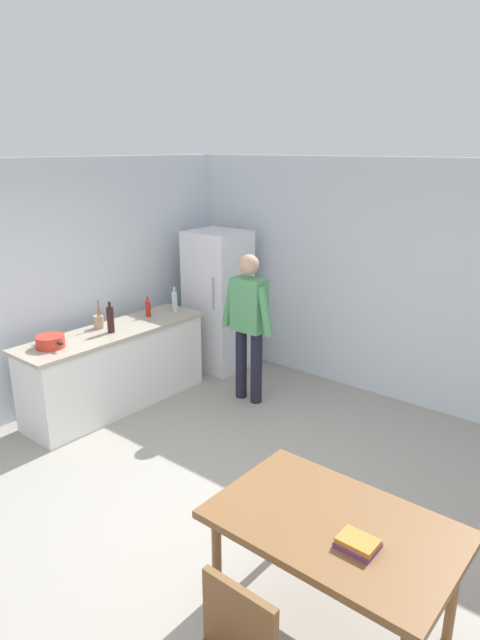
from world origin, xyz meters
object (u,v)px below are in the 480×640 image
at_px(person, 249,319).
at_px(bottle_sauce_red, 148,309).
at_px(utensil_jar, 99,321).
at_px(book_stack, 358,543).
at_px(bottle_water_clear, 175,301).
at_px(bottle_wine_dark, 110,319).
at_px(dining_table, 334,533).
at_px(refrigerator, 218,301).
at_px(cooking_pot, 50,342).

distance_m(person, bottle_sauce_red, 1.22).
xyz_separation_m(utensil_jar, book_stack, (3.76, -1.14, -0.20)).
distance_m(utensil_jar, bottle_water_clear, 1.00).
bearing_deg(person, utensil_jar, -137.42).
distance_m(bottle_wine_dark, bottle_water_clear, 0.99).
distance_m(person, bottle_water_clear, 1.05).
xyz_separation_m(dining_table, book_stack, (0.20, -0.11, 0.10)).
xyz_separation_m(person, dining_table, (2.35, -2.15, -0.31)).
relative_size(utensil_jar, bottle_water_clear, 1.07).
distance_m(bottle_wine_dark, bottle_sauce_red, 0.65).
relative_size(person, book_stack, 7.96).
xyz_separation_m(refrigerator, bottle_sauce_red, (-0.17, -1.04, 0.10)).
relative_size(dining_table, book_stack, 6.56).
xyz_separation_m(person, bottle_sauce_red, (-1.12, -0.48, 0.02)).
bearing_deg(person, bottle_wine_dark, -131.54).
relative_size(dining_table, cooking_pot, 3.50).
distance_m(bottle_sauce_red, book_stack, 4.08).
distance_m(dining_table, bottle_water_clear, 3.96).
bearing_deg(dining_table, bottle_wine_dark, 162.91).
distance_m(cooking_pot, bottle_sauce_red, 1.31).
bearing_deg(bottle_wine_dark, utensil_jar, 178.61).
xyz_separation_m(refrigerator, book_stack, (3.50, -2.81, -0.12)).
relative_size(bottle_wine_dark, bottle_sauce_red, 1.42).
bearing_deg(bottle_wine_dark, dining_table, -17.09).
xyz_separation_m(person, utensil_jar, (-1.21, -1.11, 0.00)).
bearing_deg(utensil_jar, bottle_water_clear, 80.09).
height_order(bottle_water_clear, bottle_sauce_red, bottle_water_clear).
height_order(bottle_water_clear, book_stack, bottle_water_clear).
xyz_separation_m(dining_table, bottle_sauce_red, (-3.47, 1.66, 0.32)).
height_order(person, book_stack, person).
xyz_separation_m(refrigerator, cooking_pot, (-0.13, -2.35, 0.06)).
distance_m(refrigerator, bottle_water_clear, 0.70).
bearing_deg(bottle_water_clear, person, 7.11).
distance_m(refrigerator, bottle_sauce_red, 1.05).
bearing_deg(refrigerator, book_stack, -38.72).
bearing_deg(bottle_sauce_red, cooking_pot, -88.22).
relative_size(utensil_jar, bottle_sauce_red, 1.33).
bearing_deg(dining_table, bottle_water_clear, 149.26).
distance_m(refrigerator, dining_table, 4.27).
xyz_separation_m(refrigerator, bottle_wine_dark, (-0.04, -1.67, 0.15)).
bearing_deg(bottle_wine_dark, book_stack, -17.77).
bearing_deg(bottle_water_clear, bottle_wine_dark, -87.18).
distance_m(dining_table, bottle_wine_dark, 3.52).
bearing_deg(bottle_wine_dark, cooking_pot, -97.47).
distance_m(person, book_stack, 3.41).
relative_size(utensil_jar, bottle_wine_dark, 0.94).
relative_size(dining_table, utensil_jar, 4.37).
relative_size(refrigerator, utensil_jar, 5.62).
bearing_deg(dining_table, utensil_jar, 163.83).
bearing_deg(utensil_jar, person, 42.58).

